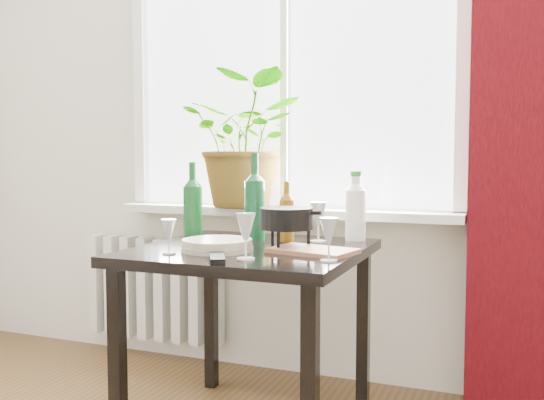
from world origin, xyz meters
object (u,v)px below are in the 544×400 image
at_px(wineglass_front_left, 169,236).
at_px(fondue_pot, 287,228).
at_px(cleaning_bottle, 356,205).
at_px(tv_remote, 217,258).
at_px(wineglass_back_left, 255,217).
at_px(plate_stack, 217,245).
at_px(table, 251,270).
at_px(wineglass_far_right, 329,239).
at_px(bottle_amber, 287,211).
at_px(radiator, 154,288).
at_px(cutting_board, 313,251).
at_px(wine_bottle_left, 193,201).
at_px(wine_bottle_right, 255,196).
at_px(wineglass_back_center, 318,222).
at_px(wineglass_front_right, 246,236).
at_px(potted_plant, 247,141).

relative_size(wineglass_front_left, fondue_pot, 0.55).
relative_size(cleaning_bottle, tv_remote, 1.78).
distance_m(wineglass_back_left, wineglass_front_left, 0.57).
distance_m(plate_stack, tv_remote, 0.21).
height_order(table, tv_remote, tv_remote).
height_order(table, wineglass_front_left, wineglass_front_left).
height_order(wineglass_far_right, wineglass_front_left, wineglass_far_right).
bearing_deg(bottle_amber, tv_remote, -96.01).
xyz_separation_m(radiator, tv_remote, (0.87, -0.96, 0.37)).
relative_size(wineglass_far_right, cutting_board, 0.50).
xyz_separation_m(table, wine_bottle_left, (-0.29, 0.06, 0.26)).
relative_size(wineglass_back_left, tv_remote, 1.02).
xyz_separation_m(cleaning_bottle, wineglass_back_left, (-0.44, -0.05, -0.06)).
height_order(radiator, wineglass_front_left, wineglass_front_left).
bearing_deg(plate_stack, bottle_amber, 65.76).
height_order(wine_bottle_left, fondue_pot, wine_bottle_left).
height_order(cleaning_bottle, plate_stack, cleaning_bottle).
relative_size(wine_bottle_left, bottle_amber, 1.33).
bearing_deg(wine_bottle_left, wine_bottle_right, 30.40).
bearing_deg(wineglass_back_center, wineglass_front_right, -101.19).
distance_m(wineglass_front_right, wineglass_back_center, 0.51).
height_order(radiator, plate_stack, plate_stack).
xyz_separation_m(wineglass_back_left, plate_stack, (0.03, -0.43, -0.06)).
xyz_separation_m(table, wineglass_far_right, (0.38, -0.21, 0.17)).
xyz_separation_m(wine_bottle_right, cleaning_bottle, (0.40, 0.14, -0.04)).
height_order(wineglass_back_left, wineglass_front_left, wineglass_back_left).
height_order(wineglass_front_right, wineglass_back_left, wineglass_back_left).
distance_m(bottle_amber, wineglass_far_right, 0.51).
height_order(bottle_amber, wineglass_back_center, bottle_amber).
xyz_separation_m(wineglass_back_center, wineglass_back_left, (-0.31, 0.06, 0.00)).
xyz_separation_m(cleaning_bottle, cutting_board, (-0.06, -0.39, -0.14)).
height_order(bottle_amber, wineglass_front_left, bottle_amber).
distance_m(radiator, cleaning_bottle, 1.32).
bearing_deg(wineglass_back_left, wineglass_front_left, -100.02).
distance_m(wineglass_back_left, plate_stack, 0.43).
bearing_deg(wineglass_back_center, radiator, 159.22).
height_order(radiator, cleaning_bottle, cleaning_bottle).
xyz_separation_m(table, potted_plant, (-0.27, 0.56, 0.52)).
xyz_separation_m(wine_bottle_left, wineglass_back_center, (0.49, 0.17, -0.08)).
xyz_separation_m(wineglass_far_right, wineglass_back_center, (-0.17, 0.44, 0.01)).
bearing_deg(wineglass_back_center, table, -131.39).
distance_m(wineglass_front_right, tv_remote, 0.12).
height_order(radiator, bottle_amber, bottle_amber).
relative_size(table, cutting_board, 2.82).
distance_m(wine_bottle_right, fondue_pot, 0.30).
height_order(radiator, fondue_pot, fondue_pot).
bearing_deg(cutting_board, potted_plant, 131.23).
bearing_deg(wine_bottle_left, wineglass_far_right, -22.14).
bearing_deg(wineglass_front_right, potted_plant, 113.80).
bearing_deg(bottle_amber, cleaning_bottle, 27.93).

